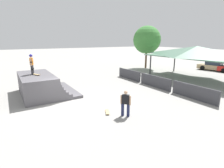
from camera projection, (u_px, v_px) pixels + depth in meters
ground_plane at (69, 106)px, 11.63m from camera, size 160.00×160.00×0.00m
quarter_pipe_ramp at (41, 86)px, 13.82m from camera, size 5.00×3.98×1.66m
skater_on_deck at (32, 63)px, 13.35m from camera, size 0.67×0.32×1.56m
skateboard_on_deck at (36, 74)px, 13.25m from camera, size 0.83×0.50×0.09m
bystander_walking at (126, 102)px, 9.85m from camera, size 0.54×0.46×1.53m
skateboard_on_ground at (107, 112)px, 10.49m from camera, size 0.83×0.54×0.09m
barrier_fence at (155, 81)px, 16.12m from camera, size 11.64×0.12×1.05m
pavilion_shelter at (197, 52)px, 18.75m from camera, size 10.71×5.29×3.62m
tree_beside_pavilion at (147, 40)px, 25.99m from camera, size 4.07×4.07×6.29m
parked_car_tan at (214, 66)px, 24.79m from camera, size 4.50×2.40×1.27m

